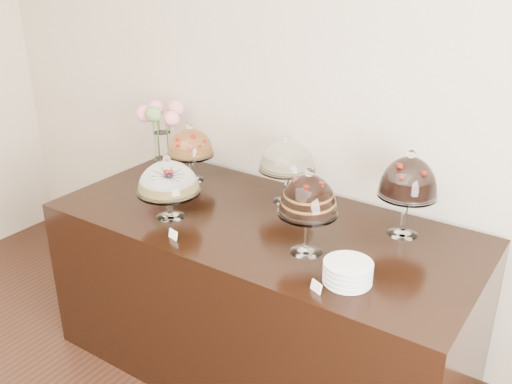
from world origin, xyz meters
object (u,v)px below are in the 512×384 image
Objects in this scene: display_counter at (261,295)px; cake_stand_dark_choco at (409,181)px; cake_stand_cheesecake at (287,159)px; cake_stand_sugar_sponge at (168,180)px; cake_stand_fruit_tart at (190,145)px; flower_vase at (161,125)px; plate_stack at (348,273)px; cake_stand_choco_layer at (308,198)px.

cake_stand_dark_choco is (0.65, 0.27, 0.73)m from display_counter.
cake_stand_cheesecake is (-0.03, 0.28, 0.70)m from display_counter.
cake_stand_fruit_tart is (-0.23, 0.45, 0.02)m from cake_stand_sugar_sponge.
cake_stand_fruit_tart is 0.31m from flower_vase.
display_counter is at bearing -19.49° from cake_stand_fruit_tart.
cake_stand_fruit_tart reaches higher than plate_stack.
cake_stand_cheesecake reaches higher than cake_stand_sugar_sponge.
cake_stand_fruit_tart is 1.38m from plate_stack.
cake_stand_choco_layer reaches higher than cake_stand_fruit_tart.
cake_stand_dark_choco is 1.22× the size of cake_stand_fruit_tart.
cake_stand_cheesecake is 0.63m from cake_stand_fruit_tart.
cake_stand_choco_layer is 1.00× the size of flower_vase.
flower_vase is at bearing 160.65° from cake_stand_choco_layer.
plate_stack reaches higher than display_counter.
display_counter is 0.97m from cake_stand_fruit_tart.
cake_stand_cheesecake is 0.91× the size of flower_vase.
cake_stand_fruit_tart is (-0.63, -0.05, -0.03)m from cake_stand_cheesecake.
cake_stand_sugar_sponge is 0.77× the size of cake_stand_dark_choco.
cake_stand_dark_choco reaches higher than cake_stand_cheesecake.
cake_stand_sugar_sponge is 0.81× the size of cake_stand_choco_layer.
cake_stand_fruit_tart reaches higher than cake_stand_sugar_sponge.
cake_stand_choco_layer is 1.10× the size of cake_stand_cheesecake.
cake_stand_cheesecake is (0.40, 0.50, 0.04)m from cake_stand_sugar_sponge.
cake_stand_fruit_tart is at bearing -14.53° from flower_vase.
cake_stand_cheesecake is 1.06× the size of cake_stand_fruit_tart.
cake_stand_sugar_sponge is at bearing -62.64° from cake_stand_fruit_tart.
flower_vase is (-1.60, 0.04, -0.02)m from cake_stand_dark_choco.
cake_stand_dark_choco is at bearing 53.77° from cake_stand_choco_layer.
cake_stand_choco_layer is 0.57m from cake_stand_cheesecake.
cake_stand_cheesecake is (-0.37, 0.43, -0.02)m from cake_stand_choco_layer.
plate_stack is at bearing -41.38° from cake_stand_cheesecake.
cake_stand_sugar_sponge reaches higher than plate_stack.
cake_stand_fruit_tart is at bearing 117.36° from cake_stand_sugar_sponge.
cake_stand_fruit_tart is at bearing 158.10° from plate_stack.
display_counter is 5.85× the size of cake_stand_cheesecake.
cake_stand_sugar_sponge is at bearing -155.53° from cake_stand_dark_choco.
cake_stand_choco_layer is (0.34, -0.15, 0.72)m from display_counter.
plate_stack is at bearing -20.54° from flower_vase.
cake_stand_sugar_sponge is 0.64m from cake_stand_cheesecake.
flower_vase reaches higher than cake_stand_fruit_tart.
cake_stand_choco_layer is (0.77, 0.07, 0.07)m from cake_stand_sugar_sponge.
cake_stand_sugar_sponge reaches higher than display_counter.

